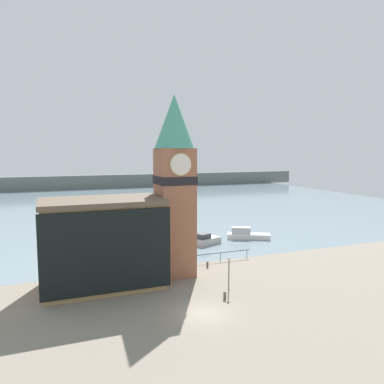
% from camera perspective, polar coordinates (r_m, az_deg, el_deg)
% --- Properties ---
extents(ground_plane, '(160.00, 160.00, 0.00)m').
position_cam_1_polar(ground_plane, '(33.68, 1.86, -18.01)').
color(ground_plane, gray).
extents(water, '(160.00, 120.00, 0.00)m').
position_cam_1_polar(water, '(103.54, -14.51, -1.64)').
color(water, gray).
rests_on(water, ground_plane).
extents(far_shoreline, '(180.00, 3.00, 5.00)m').
position_cam_1_polar(far_shoreline, '(142.86, -16.50, 1.43)').
color(far_shoreline, slate).
rests_on(far_shoreline, water).
extents(pier_railing, '(8.22, 0.08, 1.09)m').
position_cam_1_polar(pier_railing, '(48.06, 4.37, -9.35)').
color(pier_railing, '#333338').
rests_on(pier_railing, ground_plane).
extents(clock_tower, '(4.37, 4.37, 19.95)m').
position_cam_1_polar(clock_tower, '(41.23, -2.65, 1.74)').
color(clock_tower, '#935B42').
rests_on(clock_tower, ground_plane).
extents(pier_building, '(12.15, 7.39, 9.06)m').
position_cam_1_polar(pier_building, '(39.45, -13.48, -7.55)').
color(pier_building, tan).
rests_on(pier_building, ground_plane).
extents(boat_near, '(4.55, 3.35, 1.72)m').
position_cam_1_polar(boat_near, '(56.32, 2.20, -7.30)').
color(boat_near, '#B7B2A8').
rests_on(boat_near, water).
extents(boat_far, '(6.79, 4.79, 1.82)m').
position_cam_1_polar(boat_far, '(60.36, 8.30, -6.44)').
color(boat_far, silver).
rests_on(boat_far, water).
extents(mooring_bollard_near, '(0.26, 0.26, 0.71)m').
position_cam_1_polar(mooring_bollard_near, '(45.66, 2.37, -10.90)').
color(mooring_bollard_near, brown).
rests_on(mooring_bollard_near, ground_plane).
extents(mooring_bollard_far, '(0.29, 0.29, 0.74)m').
position_cam_1_polar(mooring_bollard_far, '(36.48, 5.02, -15.39)').
color(mooring_bollard_far, brown).
rests_on(mooring_bollard_far, ground_plane).
extents(lamp_post, '(0.32, 0.32, 3.46)m').
position_cam_1_polar(lamp_post, '(37.95, 5.65, -11.23)').
color(lamp_post, '#2D2D33').
rests_on(lamp_post, ground_plane).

